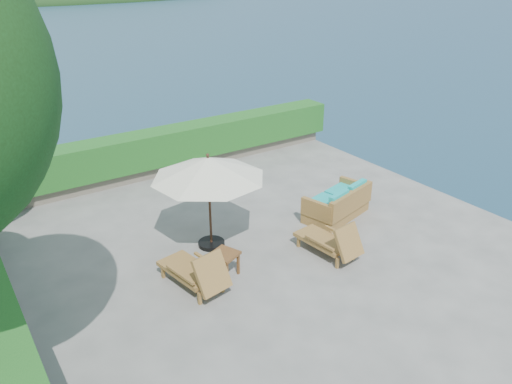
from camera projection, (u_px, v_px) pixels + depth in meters
ground at (265, 251)px, 11.32m from camera, size 12.00×12.00×0.00m
foundation at (264, 306)px, 11.97m from camera, size 12.00×12.00×3.00m
ocean at (264, 353)px, 12.58m from camera, size 600.00×600.00×0.00m
planter_wall_far at (161, 167)px, 15.45m from camera, size 12.00×0.60×0.36m
hedge_far at (159, 147)px, 15.17m from camera, size 12.40×0.90×1.00m
patio_umbrella at (208, 169)px, 10.75m from camera, size 3.03×3.03×2.27m
lounge_left at (196, 271)px, 9.89m from camera, size 0.94×1.73×0.95m
lounge_right at (331, 241)px, 11.00m from camera, size 0.82×1.63×0.90m
side_table at (225, 257)px, 10.26m from camera, size 0.67×0.67×0.55m
wicker_loveseat at (338, 205)px, 12.69m from camera, size 2.00×1.35×0.90m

